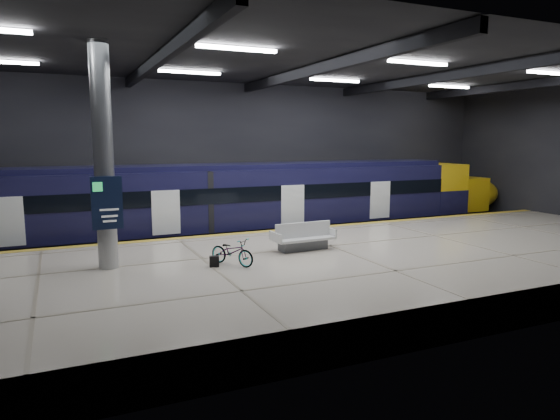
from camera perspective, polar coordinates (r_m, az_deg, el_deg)
ground at (r=20.15m, az=4.33°, el=-6.59°), size 30.00×30.00×0.00m
room_shell at (r=19.51m, az=4.50°, el=9.89°), size 30.10×16.10×8.05m
platform at (r=17.93m, az=8.18°, el=-6.69°), size 30.00×11.00×1.10m
safety_strip at (r=22.31m, az=1.00°, el=-2.23°), size 30.00×0.40×0.01m
rails at (r=24.98m, az=-1.69°, el=-3.51°), size 30.00×1.52×0.16m
train at (r=24.51m, az=-2.51°, el=0.95°), size 29.40×2.84×3.79m
bench at (r=18.20m, az=2.65°, el=-3.46°), size 2.34×1.05×1.02m
bicycle at (r=16.06m, az=-5.48°, el=-4.75°), size 1.39×1.72×0.88m
pannier_bag at (r=15.95m, az=-7.52°, el=-5.85°), size 0.33×0.25×0.35m
info_column at (r=16.17m, az=-19.50°, el=5.38°), size 0.90×0.78×6.90m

